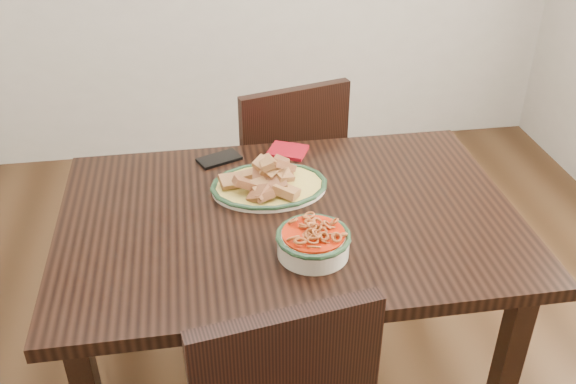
{
  "coord_description": "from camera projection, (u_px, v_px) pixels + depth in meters",
  "views": [
    {
      "loc": [
        -0.24,
        -1.59,
        1.78
      ],
      "look_at": [
        0.0,
        -0.06,
        0.81
      ],
      "focal_mm": 40.0,
      "sensor_mm": 36.0,
      "label": 1
    }
  ],
  "objects": [
    {
      "name": "floor",
      "position": [
        285.0,
        373.0,
        2.3
      ],
      "size": [
        3.5,
        3.5,
        0.0
      ],
      "primitive_type": "plane",
      "color": "#321F10",
      "rests_on": "ground"
    },
    {
      "name": "chair_far",
      "position": [
        283.0,
        171.0,
        2.54
      ],
      "size": [
        0.52,
        0.52,
        0.89
      ],
      "rotation": [
        0.0,
        0.0,
        3.41
      ],
      "color": "black",
      "rests_on": "ground"
    },
    {
      "name": "napkin",
      "position": [
        288.0,
        151.0,
        2.14
      ],
      "size": [
        0.15,
        0.14,
        0.01
      ],
      "primitive_type": "cube",
      "rotation": [
        0.0,
        0.0,
        -0.45
      ],
      "color": "maroon",
      "rests_on": "dining_table"
    },
    {
      "name": "noodle_bowl",
      "position": [
        313.0,
        240.0,
        1.65
      ],
      "size": [
        0.2,
        0.2,
        0.08
      ],
      "color": "beige",
      "rests_on": "dining_table"
    },
    {
      "name": "smartphone",
      "position": [
        219.0,
        159.0,
        2.09
      ],
      "size": [
        0.15,
        0.12,
        0.01
      ],
      "primitive_type": "cube",
      "rotation": [
        0.0,
        0.0,
        0.4
      ],
      "color": "black",
      "rests_on": "dining_table"
    },
    {
      "name": "fish_plate",
      "position": [
        269.0,
        177.0,
        1.92
      ],
      "size": [
        0.35,
        0.27,
        0.11
      ],
      "color": "beige",
      "rests_on": "dining_table"
    },
    {
      "name": "dining_table",
      "position": [
        289.0,
        238.0,
        1.88
      ],
      "size": [
        1.3,
        0.87,
        0.75
      ],
      "color": "black",
      "rests_on": "ground"
    }
  ]
}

